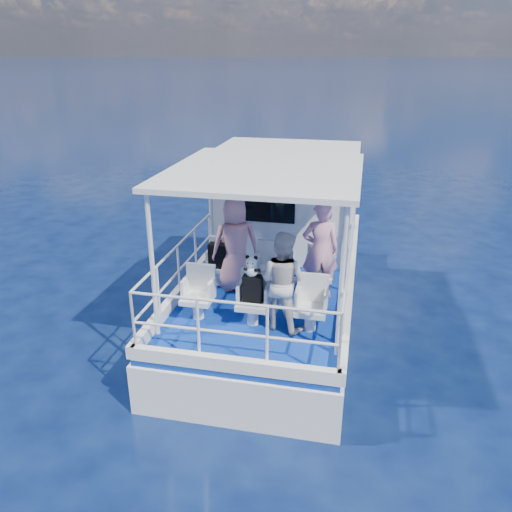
{
  "coord_description": "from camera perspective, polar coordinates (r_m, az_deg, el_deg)",
  "views": [
    {
      "loc": [
        1.5,
        -7.83,
        4.85
      ],
      "look_at": [
        -0.1,
        -0.4,
        1.76
      ],
      "focal_mm": 35.0,
      "sensor_mm": 36.0,
      "label": 1
    }
  ],
  "objects": [
    {
      "name": "seat_port_fwd",
      "position": [
        9.19,
        -4.09,
        -2.12
      ],
      "size": [
        0.48,
        0.46,
        0.38
      ],
      "primitive_type": "cube",
      "color": "silver",
      "rests_on": "deck"
    },
    {
      "name": "passenger_port_fwd",
      "position": [
        8.76,
        -2.36,
        1.36
      ],
      "size": [
        0.76,
        0.67,
        1.7
      ],
      "primitive_type": "imported",
      "rotation": [
        0.0,
        0.0,
        3.54
      ],
      "color": "pink",
      "rests_on": "deck"
    },
    {
      "name": "seat_stbd_fwd",
      "position": [
        8.89,
        7.15,
        -3.11
      ],
      "size": [
        0.48,
        0.46,
        0.38
      ],
      "primitive_type": "cube",
      "color": "silver",
      "rests_on": "deck"
    },
    {
      "name": "backpack_port",
      "position": [
        8.95,
        -4.31,
        0.06
      ],
      "size": [
        0.34,
        0.19,
        0.44
      ],
      "primitive_type": "cube",
      "color": "black",
      "rests_on": "seat_port_fwd"
    },
    {
      "name": "seat_port_aft",
      "position": [
        8.08,
        -6.63,
        -5.81
      ],
      "size": [
        0.48,
        0.46,
        0.38
      ],
      "primitive_type": "cube",
      "color": "silver",
      "rests_on": "deck"
    },
    {
      "name": "seat_center_aft",
      "position": [
        7.86,
        -0.36,
        -6.5
      ],
      "size": [
        0.48,
        0.46,
        0.38
      ],
      "primitive_type": "cube",
      "color": "silver",
      "rests_on": "deck"
    },
    {
      "name": "compact_camera",
      "position": [
        8.87,
        -4.31,
        1.61
      ],
      "size": [
        0.11,
        0.06,
        0.06
      ],
      "primitive_type": "cube",
      "color": "black",
      "rests_on": "backpack_port"
    },
    {
      "name": "ground",
      "position": [
        9.34,
        1.14,
        -9.21
      ],
      "size": [
        2000.0,
        2000.0,
        0.0
      ],
      "primitive_type": "plane",
      "color": "#071239",
      "rests_on": "ground"
    },
    {
      "name": "deck",
      "position": [
        9.81,
        2.3,
        -1.98
      ],
      "size": [
        2.9,
        6.9,
        0.1
      ],
      "primitive_type": "cube",
      "color": "#0A2D95",
      "rests_on": "hull"
    },
    {
      "name": "cabin",
      "position": [
        10.63,
        3.63,
        6.5
      ],
      "size": [
        2.85,
        2.0,
        2.2
      ],
      "primitive_type": "cube",
      "color": "white",
      "rests_on": "deck"
    },
    {
      "name": "hull",
      "position": [
        10.19,
        2.23,
        -6.35
      ],
      "size": [
        3.0,
        7.0,
        1.6
      ],
      "primitive_type": "cube",
      "color": "white",
      "rests_on": "ground"
    },
    {
      "name": "canopy_posts",
      "position": [
        8.24,
        0.91,
        1.85
      ],
      "size": [
        2.77,
        2.97,
        2.2
      ],
      "color": "white",
      "rests_on": "deck"
    },
    {
      "name": "seat_stbd_aft",
      "position": [
        7.74,
        6.22,
        -7.13
      ],
      "size": [
        0.48,
        0.46,
        0.38
      ],
      "primitive_type": "cube",
      "color": "silver",
      "rests_on": "deck"
    },
    {
      "name": "panda",
      "position": [
        7.49,
        -0.5,
        -1.15
      ],
      "size": [
        0.22,
        0.18,
        0.33
      ],
      "primitive_type": null,
      "color": "white",
      "rests_on": "backpack_center"
    },
    {
      "name": "passenger_stbd_fwd",
      "position": [
        8.52,
        7.36,
        0.65
      ],
      "size": [
        0.7,
        0.54,
        1.72
      ],
      "primitive_type": "imported",
      "rotation": [
        0.0,
        0.0,
        3.37
      ],
      "color": "pink",
      "rests_on": "deck"
    },
    {
      "name": "seat_center_fwd",
      "position": [
        9.0,
        1.44,
        -2.62
      ],
      "size": [
        0.48,
        0.46,
        0.38
      ],
      "primitive_type": "cube",
      "color": "silver",
      "rests_on": "deck"
    },
    {
      "name": "railings",
      "position": [
        8.18,
        0.44,
        -2.87
      ],
      "size": [
        2.84,
        3.59,
        1.0
      ],
      "primitive_type": null,
      "color": "white",
      "rests_on": "deck"
    },
    {
      "name": "backpack_center",
      "position": [
        7.66,
        -0.37,
        -3.82
      ],
      "size": [
        0.3,
        0.17,
        0.45
      ],
      "primitive_type": "cube",
      "color": "black",
      "rests_on": "seat_center_aft"
    },
    {
      "name": "canopy",
      "position": [
        7.97,
        1.03,
        9.69
      ],
      "size": [
        3.0,
        3.2,
        0.08
      ],
      "primitive_type": "cube",
      "color": "white",
      "rests_on": "cabin"
    },
    {
      "name": "passenger_stbd_aft",
      "position": [
        7.51,
        2.98,
        -2.87
      ],
      "size": [
        0.91,
        0.8,
        1.57
      ],
      "primitive_type": "imported",
      "rotation": [
        0.0,
        0.0,
        2.83
      ],
      "color": "silver",
      "rests_on": "deck"
    }
  ]
}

